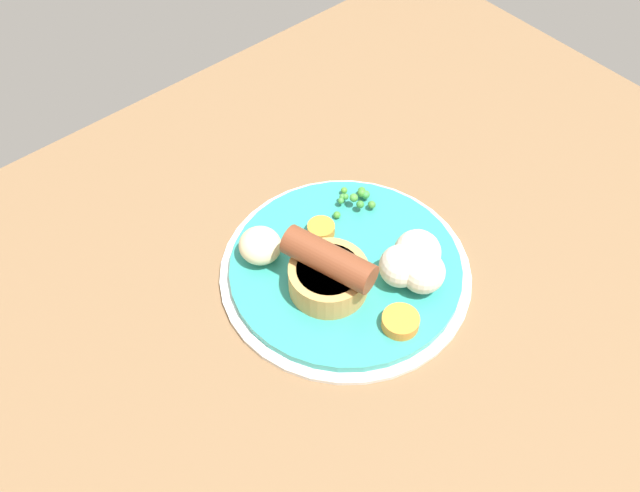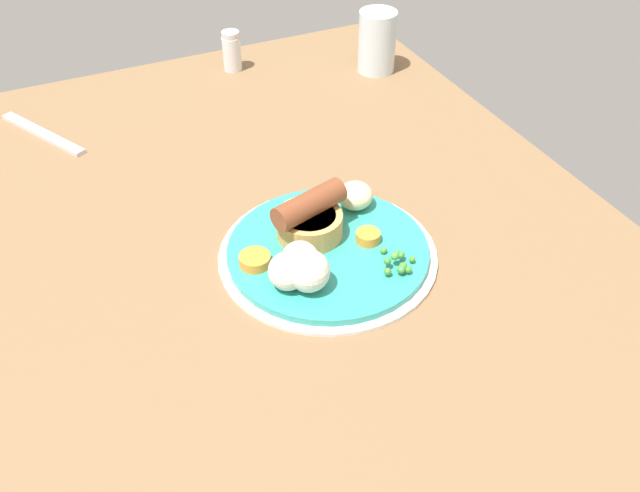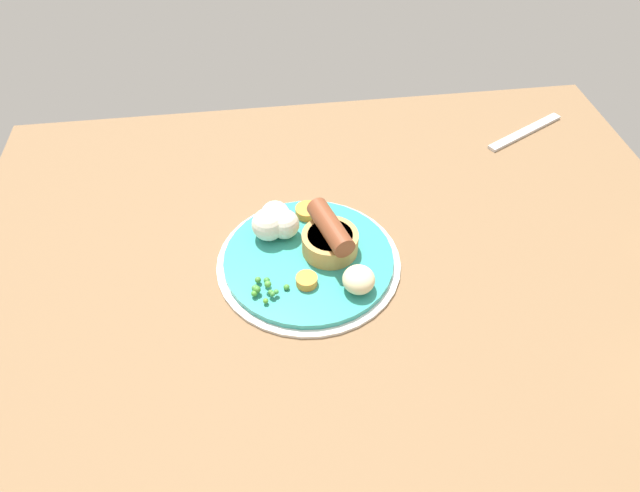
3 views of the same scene
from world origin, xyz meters
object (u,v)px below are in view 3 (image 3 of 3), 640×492
pea_pile (264,288)px  carrot_slice_1 (307,281)px  dinner_plate (309,261)px  fork (525,132)px  sausage_pudding (330,238)px  potato_chunk_0 (359,280)px  carrot_slice_2 (307,211)px  cauliflower_floret (275,222)px

pea_pile → carrot_slice_1: bearing=7.4°
dinner_plate → fork: dinner_plate is taller
sausage_pudding → carrot_slice_1: size_ratio=3.38×
dinner_plate → potato_chunk_0: potato_chunk_0 is taller
pea_pile → carrot_slice_2: 16.38cm
pea_pile → potato_chunk_0: potato_chunk_0 is taller
dinner_plate → pea_pile: size_ratio=5.08×
dinner_plate → cauliflower_floret: size_ratio=3.80×
carrot_slice_1 → fork: 54.17cm
cauliflower_floret → carrot_slice_2: 6.34cm
sausage_pudding → carrot_slice_2: sausage_pudding is taller
sausage_pudding → carrot_slice_2: 8.46cm
sausage_pudding → carrot_slice_1: sausage_pudding is taller
cauliflower_floret → carrot_slice_2: cauliflower_floret is taller
potato_chunk_0 → cauliflower_floret: bearing=129.9°
dinner_plate → potato_chunk_0: 9.22cm
carrot_slice_1 → carrot_slice_2: 13.89cm
sausage_pudding → pea_pile: sausage_pudding is taller
sausage_pudding → fork: 47.64cm
pea_pile → carrot_slice_2: size_ratio=1.41×
cauliflower_floret → potato_chunk_0: bearing=-50.1°
cauliflower_floret → dinner_plate: bearing=-52.6°
fork → carrot_slice_1: bearing=-172.2°
carrot_slice_2 → carrot_slice_1: bearing=-97.3°
carrot_slice_1 → carrot_slice_2: (1.75, 13.78, -0.01)cm
potato_chunk_0 → carrot_slice_1: 7.04cm
carrot_slice_2 → sausage_pudding: bearing=-74.0°
carrot_slice_2 → potato_chunk_0: bearing=-72.1°
dinner_plate → cauliflower_floret: cauliflower_floret is taller
potato_chunk_0 → carrot_slice_1: potato_chunk_0 is taller
cauliflower_floret → carrot_slice_2: (5.07, 3.43, -1.64)cm
carrot_slice_2 → fork: bearing=23.0°
pea_pile → cauliflower_floret: (2.47, 11.11, 1.40)cm
fork → sausage_pudding: bearing=-175.1°
carrot_slice_2 → pea_pile: bearing=-117.4°
carrot_slice_1 → fork: (43.90, 31.69, -1.74)cm
sausage_pudding → pea_pile: bearing=-72.5°
dinner_plate → fork: bearing=31.9°
pea_pile → potato_chunk_0: size_ratio=1.15×
cauliflower_floret → carrot_slice_2: bearing=34.0°
pea_pile → cauliflower_floret: cauliflower_floret is taller
sausage_pudding → carrot_slice_2: bearing=179.7°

